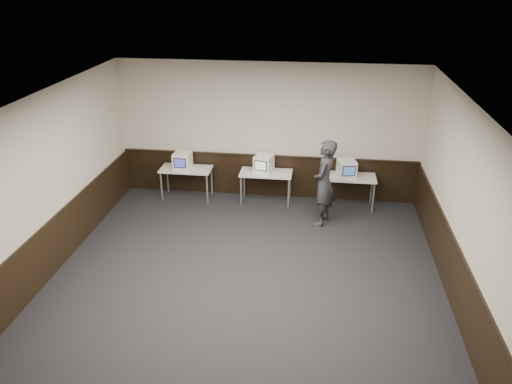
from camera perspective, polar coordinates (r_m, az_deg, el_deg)
floor at (r=8.75m, az=-1.56°, el=-11.22°), size 8.00×8.00×0.00m
ceiling at (r=7.36m, az=-1.84°, el=9.47°), size 8.00×8.00×0.00m
back_wall at (r=11.61m, az=1.41°, el=6.91°), size 7.00×0.00×7.00m
left_wall at (r=9.11m, az=-23.98°, el=-0.37°), size 0.00×8.00×8.00m
right_wall at (r=8.18m, az=23.34°, el=-3.03°), size 0.00×8.00×8.00m
wainscot_back at (r=11.97m, az=1.34°, el=1.85°), size 6.98×0.04×1.00m
wainscot_left at (r=9.58m, az=-22.76°, el=-6.36°), size 0.04×7.98×1.00m
wainscot_right at (r=8.71m, az=22.01°, el=-9.47°), size 0.04×7.98×1.00m
wainscot_rail at (r=11.76m, az=1.36°, el=4.15°), size 6.98×0.06×0.04m
desk_left at (r=11.89m, az=-7.99°, el=2.39°), size 1.20×0.60×0.75m
desk_center at (r=11.55m, az=1.15°, el=1.95°), size 1.20×0.60×0.75m
desk_right at (r=11.52m, az=10.58°, el=1.45°), size 1.20×0.60×0.75m
emac_left at (r=11.79m, az=-8.41°, el=3.55°), size 0.41×0.44×0.39m
emac_center at (r=11.49m, az=0.89°, el=3.27°), size 0.48×0.49×0.40m
emac_right at (r=11.39m, az=10.31°, el=2.66°), size 0.47×0.48×0.39m
person at (r=10.57m, az=7.79°, el=1.04°), size 0.61×0.78×1.88m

